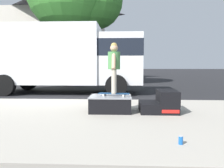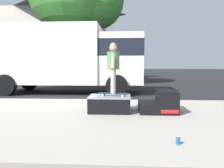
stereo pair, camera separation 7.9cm
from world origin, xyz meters
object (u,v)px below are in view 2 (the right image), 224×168
Objects in this scene: kicker_ramp at (161,103)px; skateboard at (113,94)px; skate_box at (110,103)px; soda_can at (178,140)px; skater_kid at (113,64)px; box_truck at (68,56)px.

kicker_ramp reaches higher than skateboard.
skateboard is (0.09, 0.00, 0.24)m from skate_box.
skateboard is at bearing 179.82° from kicker_ramp.
soda_can is at bearing -63.13° from skate_box.
skate_box is 1.13× the size of kicker_ramp.
skateboard is at bearing 180.00° from skater_kid.
skate_box is 1.00m from skater_kid.
skateboard is 0.75m from skater_kid.
skate_box is 0.26m from skateboard.
box_truck is at bearing 127.34° from kicker_ramp.
kicker_ramp is at bearing -0.18° from skater_kid.
skate_box is at bearing 179.98° from kicker_ramp.
skateboard is 5.35m from box_truck.
soda_can is (1.08, -2.30, -1.14)m from skater_kid.
soda_can is 0.02× the size of box_truck.
skate_box is at bearing -177.81° from skateboard.
skate_box is 0.15× the size of box_truck.
skateboard is at bearing -63.04° from box_truck.
kicker_ramp is 0.73× the size of skater_kid.
kicker_ramp is at bearing 87.28° from soda_can.
skater_kid reaches higher than kicker_ramp.
kicker_ramp is 1.54m from skater_kid.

